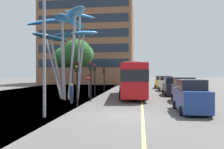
# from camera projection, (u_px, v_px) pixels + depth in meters

# --- Properties ---
(ground) EXTENTS (120.00, 240.00, 0.10)m
(ground) POSITION_uv_depth(u_px,v_px,m) (114.00, 116.00, 14.24)
(ground) COLOR #54514F
(red_bus) EXTENTS (3.45, 11.66, 3.83)m
(red_bus) POSITION_uv_depth(u_px,v_px,m) (132.00, 78.00, 25.33)
(red_bus) COLOR red
(red_bus) RESTS_ON ground
(leaf_sculpture) EXTENTS (7.68, 8.42, 9.30)m
(leaf_sculpture) POSITION_uv_depth(u_px,v_px,m) (66.00, 32.00, 23.13)
(leaf_sculpture) COLOR #9EA0A5
(leaf_sculpture) RESTS_ON ground
(traffic_light_kerb_near) EXTENTS (0.28, 0.42, 3.55)m
(traffic_light_kerb_near) POSITION_uv_depth(u_px,v_px,m) (77.00, 74.00, 17.62)
(traffic_light_kerb_near) COLOR black
(traffic_light_kerb_near) RESTS_ON ground
(traffic_light_kerb_far) EXTENTS (0.28, 0.42, 3.75)m
(traffic_light_kerb_far) POSITION_uv_depth(u_px,v_px,m) (91.00, 72.00, 21.20)
(traffic_light_kerb_far) COLOR black
(traffic_light_kerb_far) RESTS_ON ground
(traffic_light_island_mid) EXTENTS (0.28, 0.42, 3.70)m
(traffic_light_island_mid) POSITION_uv_depth(u_px,v_px,m) (95.00, 73.00, 25.48)
(traffic_light_island_mid) COLOR black
(traffic_light_island_mid) RESTS_ON ground
(traffic_light_opposite) EXTENTS (0.28, 0.42, 3.40)m
(traffic_light_opposite) POSITION_uv_depth(u_px,v_px,m) (104.00, 74.00, 30.16)
(traffic_light_opposite) COLOR black
(traffic_light_opposite) RESTS_ON ground
(car_parked_near) EXTENTS (1.94, 4.50, 2.22)m
(car_parked_near) POSITION_uv_depth(u_px,v_px,m) (191.00, 97.00, 15.43)
(car_parked_near) COLOR navy
(car_parked_near) RESTS_ON ground
(car_parked_mid) EXTENTS (1.94, 3.87, 2.25)m
(car_parked_mid) POSITION_uv_depth(u_px,v_px,m) (184.00, 90.00, 21.02)
(car_parked_mid) COLOR navy
(car_parked_mid) RESTS_ON ground
(car_parked_far) EXTENTS (1.96, 4.31, 2.16)m
(car_parked_far) POSITION_uv_depth(u_px,v_px,m) (172.00, 87.00, 27.01)
(car_parked_far) COLOR black
(car_parked_far) RESTS_ON ground
(car_side_street) EXTENTS (2.01, 4.18, 2.21)m
(car_side_street) POSITION_uv_depth(u_px,v_px,m) (166.00, 84.00, 33.58)
(car_side_street) COLOR silver
(car_side_street) RESTS_ON ground
(car_far_side) EXTENTS (2.02, 3.90, 2.11)m
(car_far_side) POSITION_uv_depth(u_px,v_px,m) (161.00, 82.00, 39.56)
(car_far_side) COLOR gold
(car_far_side) RESTS_ON ground
(street_lamp) EXTENTS (1.77, 0.44, 7.44)m
(street_lamp) POSITION_uv_depth(u_px,v_px,m) (51.00, 38.00, 13.62)
(street_lamp) COLOR gray
(street_lamp) RESTS_ON ground
(tree_pavement_near) EXTENTS (5.20, 4.41, 7.01)m
(tree_pavement_near) POSITION_uv_depth(u_px,v_px,m) (74.00, 56.00, 29.74)
(tree_pavement_near) COLOR brown
(tree_pavement_near) RESTS_ON ground
(tree_pavement_far) EXTENTS (5.77, 4.79, 7.74)m
(tree_pavement_far) POSITION_uv_depth(u_px,v_px,m) (79.00, 54.00, 39.48)
(tree_pavement_far) COLOR brown
(tree_pavement_far) RESTS_ON ground
(pedestrian) EXTENTS (0.34, 0.34, 1.72)m
(pedestrian) POSITION_uv_depth(u_px,v_px,m) (72.00, 93.00, 19.96)
(pedestrian) COLOR #2D3342
(pedestrian) RESTS_ON ground
(no_entry_sign) EXTENTS (0.60, 0.12, 2.46)m
(no_entry_sign) POSITION_uv_depth(u_px,v_px,m) (89.00, 82.00, 24.47)
(no_entry_sign) COLOR gray
(no_entry_sign) RESTS_ON ground
(backdrop_building) EXTENTS (21.96, 14.85, 19.97)m
(backdrop_building) POSITION_uv_depth(u_px,v_px,m) (90.00, 44.00, 58.14)
(backdrop_building) COLOR brown
(backdrop_building) RESTS_ON ground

